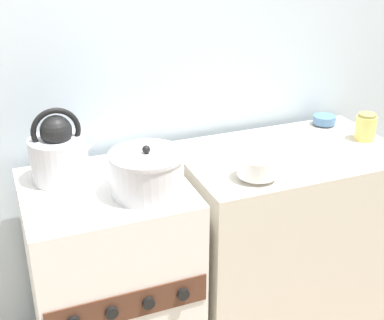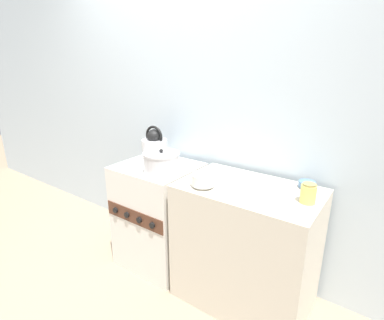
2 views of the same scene
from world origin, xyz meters
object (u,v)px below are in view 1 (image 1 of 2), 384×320
small_ceramic_bowl (324,120)px  storage_jar (366,127)px  stove (112,283)px  kettle (59,153)px  enamel_bowl (258,166)px  cooking_pot (147,173)px

small_ceramic_bowl → storage_jar: storage_jar is taller
stove → kettle: kettle is taller
stove → enamel_bowl: (0.53, -0.16, 0.48)m
small_ceramic_bowl → kettle: bearing=-175.7°
stove → kettle: bearing=137.2°
stove → enamel_bowl: 0.73m
cooking_pot → enamel_bowl: (0.40, -0.06, -0.02)m
kettle → storage_jar: bearing=-5.4°
kettle → storage_jar: (1.26, -0.12, -0.04)m
kettle → cooking_pot: bearing=-39.6°
enamel_bowl → small_ceramic_bowl: size_ratio=1.41×
stove → storage_jar: size_ratio=7.30×
enamel_bowl → small_ceramic_bowl: 0.65m
stove → storage_jar: bearing=0.1°
small_ceramic_bowl → cooking_pot: bearing=-161.8°
cooking_pot → small_ceramic_bowl: bearing=18.2°
storage_jar → stove: bearing=-179.9°
kettle → enamel_bowl: (0.66, -0.28, -0.05)m
stove → kettle: 0.56m
enamel_bowl → kettle: bearing=157.2°
kettle → cooking_pot: kettle is taller
small_ceramic_bowl → stove: bearing=-168.9°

